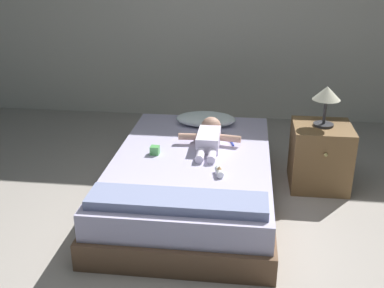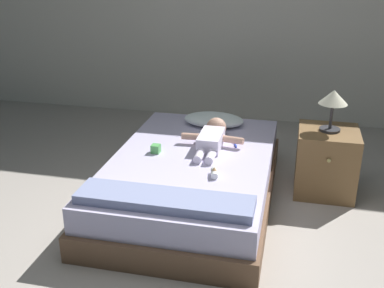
{
  "view_description": "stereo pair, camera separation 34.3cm",
  "coord_description": "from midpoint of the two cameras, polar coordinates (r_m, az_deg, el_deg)",
  "views": [
    {
      "loc": [
        0.28,
        -2.39,
        1.83
      ],
      "look_at": [
        -0.11,
        0.87,
        0.48
      ],
      "focal_mm": 43.35,
      "sensor_mm": 36.0,
      "label": 1
    },
    {
      "loc": [
        0.62,
        -2.33,
        1.83
      ],
      "look_at": [
        -0.11,
        0.87,
        0.48
      ],
      "focal_mm": 43.35,
      "sensor_mm": 36.0,
      "label": 2
    }
  ],
  "objects": [
    {
      "name": "ground_plane",
      "position": [
        3.02,
        1.69,
        -14.91
      ],
      "size": [
        8.0,
        8.0,
        0.0
      ],
      "primitive_type": "plane",
      "color": "#ACA298"
    },
    {
      "name": "baby",
      "position": [
        3.77,
        5.16,
        0.78
      ],
      "size": [
        0.52,
        0.66,
        0.17
      ],
      "color": "white",
      "rests_on": "bed"
    },
    {
      "name": "bed",
      "position": [
        3.66,
        2.69,
        -4.29
      ],
      "size": [
        1.25,
        2.01,
        0.38
      ],
      "color": "brown",
      "rests_on": "ground_plane"
    },
    {
      "name": "lamp",
      "position": [
        3.78,
        19.52,
        5.05
      ],
      "size": [
        0.22,
        0.22,
        0.33
      ],
      "color": "#333338",
      "rests_on": "nightstand"
    },
    {
      "name": "pillow",
      "position": [
        4.2,
        5.04,
        2.96
      ],
      "size": [
        0.54,
        0.3,
        0.12
      ],
      "color": "white",
      "rests_on": "bed"
    },
    {
      "name": "toothbrush",
      "position": [
        3.82,
        7.91,
        -0.03
      ],
      "size": [
        0.04,
        0.12,
        0.02
      ],
      "color": "blue",
      "rests_on": "bed"
    },
    {
      "name": "nightstand",
      "position": [
        3.96,
        18.57,
        -2.1
      ],
      "size": [
        0.47,
        0.5,
        0.53
      ],
      "color": "brown",
      "rests_on": "ground_plane"
    },
    {
      "name": "blanket",
      "position": [
        2.89,
        -0.0,
        -6.98
      ],
      "size": [
        1.12,
        0.26,
        0.06
      ],
      "color": "#8B95C1",
      "rests_on": "bed"
    },
    {
      "name": "toy_block",
      "position": [
        3.63,
        -1.79,
        -0.64
      ],
      "size": [
        0.07,
        0.07,
        0.07
      ],
      "color": "#59B55C",
      "rests_on": "bed"
    },
    {
      "name": "baby_bottle",
      "position": [
        3.26,
        5.78,
        -3.61
      ],
      "size": [
        0.07,
        0.12,
        0.07
      ],
      "color": "white",
      "rests_on": "bed"
    }
  ]
}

